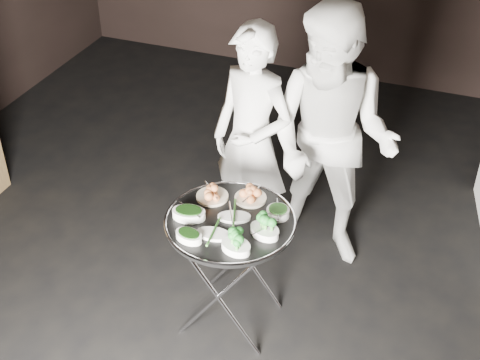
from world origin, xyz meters
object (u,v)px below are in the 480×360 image
(serving_tray, at_px, (230,222))
(waiter_right, at_px, (331,142))
(tray_stand, at_px, (231,267))
(waiter_left, at_px, (252,142))

(serving_tray, xyz_separation_m, waiter_right, (0.35, 0.82, 0.11))
(tray_stand, height_order, waiter_right, waiter_right)
(serving_tray, xyz_separation_m, waiter_left, (-0.16, 0.78, 0.03))
(serving_tray, height_order, waiter_right, waiter_right)
(tray_stand, height_order, waiter_left, waiter_left)
(serving_tray, bearing_deg, waiter_left, 101.27)
(waiter_left, distance_m, waiter_right, 0.51)
(tray_stand, bearing_deg, serving_tray, -90.00)
(serving_tray, height_order, waiter_left, waiter_left)
(waiter_left, height_order, waiter_right, waiter_right)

